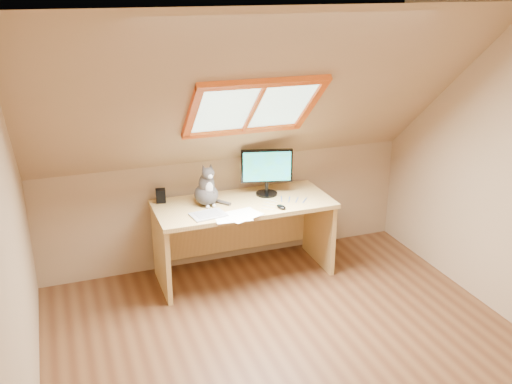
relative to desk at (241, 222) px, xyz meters
name	(u,v)px	position (x,y,z in m)	size (l,w,h in m)	color
ground	(304,364)	(-0.03, -1.45, -0.49)	(3.50, 3.50, 0.00)	brown
room_shell	(317,176)	(-0.03, -1.54, 0.94)	(3.52, 3.52, 2.41)	tan
desk	(241,222)	(0.00, 0.00, 0.00)	(1.55, 0.68, 0.71)	#E1B86B
monitor	(267,169)	(0.26, 0.03, 0.46)	(0.45, 0.19, 0.42)	black
cat	(207,190)	(-0.31, -0.01, 0.35)	(0.23, 0.27, 0.38)	#4A4542
desk_speaker	(161,196)	(-0.68, 0.18, 0.28)	(0.08, 0.08, 0.12)	black
graphics_tablet	(208,215)	(-0.37, -0.25, 0.23)	(0.28, 0.20, 0.01)	#B2B2B7
mouse	(281,207)	(0.25, -0.32, 0.24)	(0.06, 0.10, 0.03)	black
papers	(234,215)	(-0.17, -0.33, 0.22)	(0.35, 0.30, 0.01)	white
cables	(284,202)	(0.34, -0.19, 0.22)	(0.51, 0.26, 0.01)	silver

